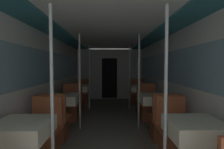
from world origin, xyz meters
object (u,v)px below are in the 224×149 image
at_px(chair_left_far_1, 70,109).
at_px(chair_right_far_2, 137,97).
at_px(chair_right_far_0, 175,139).
at_px(support_pole_right_2, 129,77).
at_px(support_pole_right_0, 166,97).
at_px(dining_table_right_2, 140,89).
at_px(chair_left_far_0, 43,140).
at_px(dining_table_left_0, 22,132).
at_px(chair_left_far_2, 82,97).
at_px(dining_table_left_1, 64,100).
at_px(chair_left_near_1, 55,126).
at_px(dining_table_right_0, 195,131).
at_px(dining_table_left_2, 79,89).
at_px(chair_right_far_1, 148,109).
at_px(support_pole_right_1, 139,82).
at_px(chair_right_near_1, 163,126).
at_px(support_pole_left_0, 52,97).
at_px(support_pole_left_2, 89,77).
at_px(chair_left_near_2, 75,104).
at_px(dining_table_right_1, 154,100).
at_px(support_pole_left_1, 80,82).
at_px(chair_right_near_2, 144,104).

distance_m(chair_left_far_1, chair_right_far_2, 2.73).
bearing_deg(chair_right_far_0, support_pole_right_2, -83.49).
distance_m(support_pole_right_0, support_pole_right_2, 3.69).
bearing_deg(dining_table_right_2, chair_left_far_0, -123.17).
bearing_deg(chair_right_far_0, dining_table_left_0, 17.16).
relative_size(chair_left_far_1, chair_left_far_2, 1.00).
height_order(dining_table_left_1, chair_left_near_1, chair_left_near_1).
height_order(dining_table_right_0, chair_right_far_2, chair_right_far_2).
bearing_deg(dining_table_right_2, support_pole_right_0, -95.43).
distance_m(chair_left_near_1, support_pole_right_0, 2.20).
height_order(dining_table_left_2, chair_right_far_1, chair_right_far_1).
xyz_separation_m(chair_left_far_1, dining_table_right_0, (2.01, -2.46, 0.37)).
bearing_deg(chair_left_far_0, chair_right_far_1, -137.41).
bearing_deg(chair_right_far_0, support_pole_right_1, -74.03).
height_order(dining_table_right_0, chair_right_near_1, chair_right_near_1).
height_order(support_pole_left_0, chair_left_near_1, support_pole_left_0).
distance_m(support_pole_left_2, support_pole_right_1, 2.26).
bearing_deg(chair_left_near_2, dining_table_right_1, -31.41).
distance_m(support_pole_left_0, dining_table_left_2, 3.73).
xyz_separation_m(chair_right_far_1, dining_table_right_2, (0.00, 1.23, 0.37)).
height_order(dining_table_left_2, chair_right_far_2, chair_right_far_2).
relative_size(dining_table_left_0, chair_right_far_0, 0.84).
relative_size(chair_left_far_0, support_pole_left_1, 0.44).
distance_m(support_pole_left_1, dining_table_right_1, 1.70).
xyz_separation_m(chair_left_far_2, chair_right_near_1, (2.01, -3.08, 0.00)).
distance_m(chair_left_near_1, chair_right_near_2, 2.73).
bearing_deg(chair_left_near_1, chair_left_far_2, 90.00).
bearing_deg(dining_table_left_1, chair_left_near_2, 90.00).
height_order(support_pole_left_1, dining_table_right_2, support_pole_left_1).
bearing_deg(dining_table_left_0, chair_left_far_2, 90.00).
distance_m(dining_table_left_1, chair_left_near_1, 0.72).
height_order(dining_table_left_1, chair_right_near_1, chair_right_near_1).
distance_m(support_pole_right_1, chair_right_far_2, 2.61).
relative_size(chair_left_near_1, support_pole_left_1, 0.44).
bearing_deg(support_pole_right_2, dining_table_right_2, 0.00).
bearing_deg(support_pole_left_2, chair_left_near_1, -98.10).
xyz_separation_m(dining_table_left_1, chair_right_far_2, (2.01, 2.46, -0.37)).
distance_m(support_pole_left_2, chair_right_near_1, 3.07).
relative_size(chair_left_far_2, chair_right_near_2, 1.00).
relative_size(chair_left_far_2, chair_right_far_1, 1.00).
xyz_separation_m(chair_left_near_1, support_pole_left_1, (0.35, 0.62, 0.77)).
distance_m(chair_right_near_2, chair_right_far_2, 1.24).
xyz_separation_m(dining_table_left_1, support_pole_right_1, (1.66, -0.00, 0.40)).
bearing_deg(dining_table_left_0, chair_left_far_0, 90.00).
distance_m(chair_left_far_2, chair_right_far_0, 4.20).
relative_size(chair_right_near_1, support_pole_right_1, 0.44).
relative_size(chair_right_near_1, chair_right_near_2, 1.00).
relative_size(support_pole_left_0, chair_right_near_1, 2.29).
bearing_deg(dining_table_left_1, dining_table_right_2, 42.59).
distance_m(dining_table_left_2, chair_right_far_0, 3.69).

